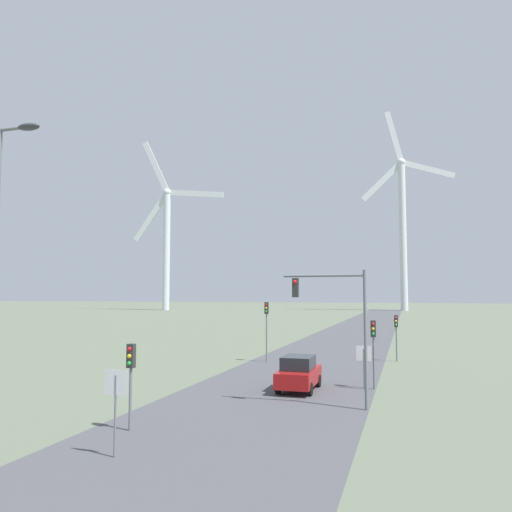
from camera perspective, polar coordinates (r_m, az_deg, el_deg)
The scene contains 11 objects.
road_surface at distance 53.20m, azimuth 9.64°, elevation -9.85°, with size 10.00×240.00×0.01m.
stop_sign_near at distance 17.04m, azimuth -15.75°, elevation -15.12°, with size 0.81×0.07×2.73m.
stop_sign_far at distance 28.18m, azimuth 12.23°, elevation -11.42°, with size 0.81×0.07×2.33m.
traffic_light_post_near_left at distance 19.97m, azimuth -14.12°, elevation -12.17°, with size 0.28×0.33×3.24m.
traffic_light_post_near_right at distance 28.27m, azimuth 13.27°, elevation -9.17°, with size 0.28×0.34×3.70m.
traffic_light_post_mid_left at distance 38.40m, azimuth 1.21°, elevation -7.12°, with size 0.28×0.33×4.52m.
traffic_light_post_mid_right at distance 40.17m, azimuth 15.73°, elevation -7.86°, with size 0.28×0.33×3.51m.
traffic_light_mast_overhead at distance 23.21m, azimuth 9.23°, elevation -6.21°, with size 3.82×0.35×6.23m.
car_approaching at distance 27.48m, azimuth 4.91°, elevation -13.19°, with size 1.88×4.11×1.83m.
wind_turbine_far_left at distance 164.58m, azimuth -10.16°, elevation 2.36°, with size 30.30×3.92×55.80m.
wind_turbine_left at distance 163.71m, azimuth 16.41°, elevation 3.98°, with size 28.78×6.92×63.53m.
Camera 1 is at (6.71, -4.53, 5.13)m, focal length 35.00 mm.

